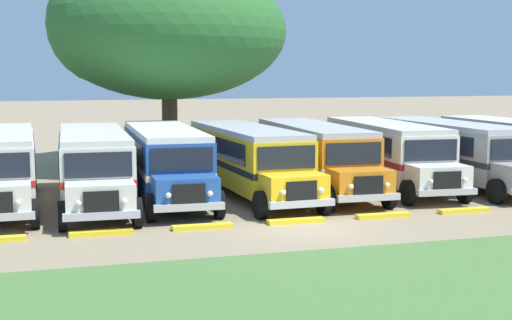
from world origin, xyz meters
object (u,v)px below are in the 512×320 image
Objects in this scene: parked_bus_slot_1 at (0,164)px; parked_bus_slot_7 at (452,150)px; parked_bus_slot_6 at (387,151)px; broad_shade_tree at (165,32)px; parked_bus_slot_2 at (94,163)px; parked_bus_slot_4 at (248,157)px; parked_bus_slot_3 at (165,159)px; parked_bus_slot_5 at (315,154)px.

parked_bus_slot_7 is at bearing 88.01° from parked_bus_slot_1.
parked_bus_slot_7 is (19.46, -0.38, 0.00)m from parked_bus_slot_1.
broad_shade_tree is (-8.34, 9.91, 5.67)m from parked_bus_slot_6.
parked_bus_slot_2 and parked_bus_slot_4 have the same top height.
parked_bus_slot_1 is at bearing -85.78° from parked_bus_slot_6.
parked_bus_slot_7 is (9.68, 0.15, 0.00)m from parked_bus_slot_4.
parked_bus_slot_1 is 16.47m from parked_bus_slot_6.
parked_bus_slot_3 is 1.00× the size of parked_bus_slot_4.
parked_bus_slot_1 and parked_bus_slot_7 have the same top height.
parked_bus_slot_2 is at bearing -91.17° from parked_bus_slot_4.
parked_bus_slot_3 is (2.92, 0.66, 0.00)m from parked_bus_slot_2.
parked_bus_slot_1 and parked_bus_slot_6 have the same top height.
parked_bus_slot_1 is 3.54m from parked_bus_slot_2.
parked_bus_slot_6 is 3.04m from parked_bus_slot_7.
parked_bus_slot_3 is at bearing -100.91° from parked_bus_slot_4.
parked_bus_slot_1 is at bearing -128.85° from broad_shade_tree.
parked_bus_slot_3 is 1.00× the size of parked_bus_slot_6.
broad_shade_tree reaches higher than parked_bus_slot_7.
parked_bus_slot_3 is 1.00× the size of parked_bus_slot_7.
parked_bus_slot_7 is (6.54, -0.32, 0.00)m from parked_bus_slot_5.
parked_bus_slot_1 and parked_bus_slot_4 have the same top height.
parked_bus_slot_1 is 1.00× the size of parked_bus_slot_3.
parked_bus_slot_5 is at bearing 95.64° from parked_bus_slot_2.
parked_bus_slot_6 is at bearing 93.42° from parked_bus_slot_4.
parked_bus_slot_2 and parked_bus_slot_7 have the same top height.
broad_shade_tree reaches higher than parked_bus_slot_3.
parked_bus_slot_4 is 1.00× the size of parked_bus_slot_7.
parked_bus_slot_1 is 19.46m from parked_bus_slot_7.
broad_shade_tree is (-1.64, 10.63, 5.67)m from parked_bus_slot_4.
parked_bus_slot_1 is 12.91m from parked_bus_slot_5.
parked_bus_slot_4 is at bearing 93.30° from parked_bus_slot_2.
parked_bus_slot_2 and parked_bus_slot_6 have the same top height.
parked_bus_slot_5 is at bearing -82.47° from parked_bus_slot_6.
parked_bus_slot_5 is (6.52, -0.02, 0.00)m from parked_bus_slot_3.
parked_bus_slot_6 is at bearing -102.80° from parked_bus_slot_7.
parked_bus_slot_5 is (12.91, -0.06, 0.00)m from parked_bus_slot_1.
broad_shade_tree is at bearing -134.80° from parked_bus_slot_7.
parked_bus_slot_1 is 1.00× the size of parked_bus_slot_7.
parked_bus_slot_1 and parked_bus_slot_2 have the same top height.
parked_bus_slot_1 is at bearing -88.77° from parked_bus_slot_5.
parked_bus_slot_4 is at bearing 86.04° from parked_bus_slot_1.
parked_bus_slot_4 is at bearing -81.23° from broad_shade_tree.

